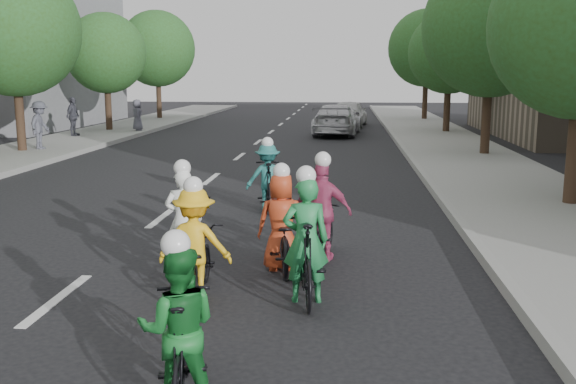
# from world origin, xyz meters

# --- Properties ---
(ground) EXTENTS (120.00, 120.00, 0.00)m
(ground) POSITION_xyz_m (0.00, 0.00, 0.00)
(ground) COLOR black
(ground) RESTS_ON ground
(curb_left) EXTENTS (0.18, 80.00, 0.18)m
(curb_left) POSITION_xyz_m (-6.05, 10.00, 0.09)
(curb_left) COLOR #999993
(curb_left) RESTS_ON ground
(sidewalk_right) EXTENTS (4.00, 80.00, 0.15)m
(sidewalk_right) POSITION_xyz_m (8.00, 10.00, 0.07)
(sidewalk_right) COLOR gray
(sidewalk_right) RESTS_ON ground
(curb_right) EXTENTS (0.18, 80.00, 0.18)m
(curb_right) POSITION_xyz_m (6.05, 10.00, 0.09)
(curb_right) COLOR #999993
(curb_right) RESTS_ON ground
(tree_l_3) EXTENTS (4.80, 4.80, 6.93)m
(tree_l_3) POSITION_xyz_m (-8.20, 15.00, 4.52)
(tree_l_3) COLOR black
(tree_l_3) RESTS_ON ground
(tree_l_4) EXTENTS (4.00, 4.00, 5.97)m
(tree_l_4) POSITION_xyz_m (-8.20, 24.00, 3.96)
(tree_l_4) COLOR black
(tree_l_4) RESTS_ON ground
(tree_l_5) EXTENTS (4.80, 4.80, 6.93)m
(tree_l_5) POSITION_xyz_m (-8.20, 33.00, 4.52)
(tree_l_5) COLOR black
(tree_l_5) RESTS_ON ground
(tree_r_1) EXTENTS (4.80, 4.80, 6.93)m
(tree_r_1) POSITION_xyz_m (8.80, 15.60, 4.52)
(tree_r_1) COLOR black
(tree_r_1) RESTS_ON ground
(tree_r_2) EXTENTS (4.00, 4.00, 5.97)m
(tree_r_2) POSITION_xyz_m (8.80, 24.60, 3.96)
(tree_r_2) COLOR black
(tree_r_2) RESTS_ON ground
(tree_r_3) EXTENTS (4.80, 4.80, 6.93)m
(tree_r_3) POSITION_xyz_m (8.80, 33.60, 4.52)
(tree_r_3) COLOR black
(tree_r_3) RESTS_ON ground
(cyclist_0) EXTENTS (0.92, 1.93, 1.66)m
(cyclist_0) POSITION_xyz_m (2.85, 1.67, 0.58)
(cyclist_0) COLOR black
(cyclist_0) RESTS_ON ground
(cyclist_1) EXTENTS (0.82, 1.80, 1.65)m
(cyclist_1) POSITION_xyz_m (2.36, -2.55, 0.63)
(cyclist_1) COLOR black
(cyclist_1) RESTS_ON ground
(cyclist_2) EXTENTS (1.02, 1.86, 1.62)m
(cyclist_2) POSITION_xyz_m (2.13, 5.95, 0.63)
(cyclist_2) COLOR black
(cyclist_2) RESTS_ON ground
(cyclist_3) EXTENTS (0.73, 1.89, 1.81)m
(cyclist_3) POSITION_xyz_m (3.31, 0.31, 0.64)
(cyclist_3) COLOR black
(cyclist_3) RESTS_ON ground
(cyclist_4) EXTENTS (1.00, 1.74, 1.66)m
(cyclist_4) POSITION_xyz_m (1.84, 0.27, 0.60)
(cyclist_4) COLOR black
(cyclist_4) RESTS_ON ground
(cyclist_5) EXTENTS (0.90, 2.01, 1.70)m
(cyclist_5) POSITION_xyz_m (1.37, 1.58, 0.57)
(cyclist_5) COLOR black
(cyclist_5) RESTS_ON ground
(cyclist_6) EXTENTS (1.00, 1.55, 1.76)m
(cyclist_6) POSITION_xyz_m (3.45, 2.19, 0.65)
(cyclist_6) COLOR black
(cyclist_6) RESTS_ON ground
(follow_car_lead) EXTENTS (2.54, 5.32, 1.50)m
(follow_car_lead) POSITION_xyz_m (3.41, 23.64, 0.75)
(follow_car_lead) COLOR silver
(follow_car_lead) RESTS_ON ground
(follow_car_trail) EXTENTS (2.29, 4.61, 1.51)m
(follow_car_trail) POSITION_xyz_m (4.03, 28.91, 0.76)
(follow_car_trail) COLOR silver
(follow_car_trail) RESTS_ON ground
(spectator_0) EXTENTS (0.68, 1.17, 1.80)m
(spectator_0) POSITION_xyz_m (-7.68, 15.46, 1.05)
(spectator_0) COLOR #535561
(spectator_0) RESTS_ON sidewalk_left
(spectator_1) EXTENTS (0.51, 1.07, 1.77)m
(spectator_1) POSITION_xyz_m (-8.60, 20.57, 1.04)
(spectator_1) COLOR #474853
(spectator_1) RESTS_ON sidewalk_left
(spectator_2) EXTENTS (0.73, 0.88, 1.55)m
(spectator_2) POSITION_xyz_m (-6.56, 23.54, 0.92)
(spectator_2) COLOR #535260
(spectator_2) RESTS_ON sidewalk_left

